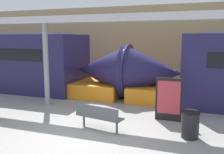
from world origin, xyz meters
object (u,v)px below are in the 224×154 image
Objects in this scene: trash_bin at (190,124)px; poster_board at (169,99)px; bench_near at (98,115)px; support_column_near at (46,65)px.

trash_bin is 0.52× the size of poster_board.
support_column_near reaches higher than bench_near.
poster_board reaches higher than bench_near.
bench_near is 4.11m from support_column_near.
poster_board is at bearing 120.82° from trash_bin.
poster_board reaches higher than trash_bin.
support_column_near is at bearing 159.00° from bench_near.
poster_board is 0.44× the size of support_column_near.
poster_board is (1.97, 1.74, 0.28)m from bench_near.
bench_near is at bearing -32.18° from support_column_near.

